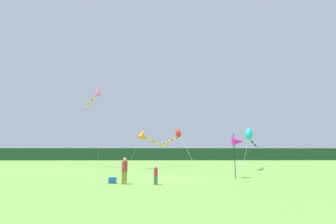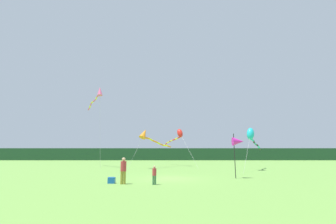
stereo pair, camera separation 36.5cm
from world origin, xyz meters
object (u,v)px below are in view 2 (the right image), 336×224
Objects in this scene: banner_flag_pole at (237,142)px; cooler_box at (111,180)px; person_adult at (123,169)px; person_child at (154,174)px; kite_orange at (146,135)px; kite_red at (178,135)px; kite_cyan at (250,136)px; kite_rainbow at (97,94)px.

cooler_box is at bearing -162.65° from banner_flag_pole.
person_adult is 1.43× the size of person_child.
kite_orange is at bearing 97.57° from person_child.
kite_red is (4.52, 5.57, 0.53)m from kite_orange.
banner_flag_pole is 0.59× the size of kite_orange.
person_child is at bearing -7.71° from person_adult.
person_adult is 15.05m from kite_orange.
person_adult is 0.17× the size of kite_red.
cooler_box is at bearing 154.06° from person_adult.
kite_cyan is at bearing 62.91° from banner_flag_pole.
banner_flag_pole is (6.63, 3.66, 2.23)m from person_child.
person_child is 0.33× the size of banner_flag_pole.
cooler_box is 0.04× the size of kite_rainbow.
kite_orange reaches higher than person_adult.
person_child is 0.16× the size of kite_cyan.
banner_flag_pole is 14.27m from kite_orange.
kite_red is (-8.28, 8.67, 0.80)m from kite_cyan.
kite_cyan is (13.70, 11.16, 3.83)m from cooler_box.
banner_flag_pole reaches higher than cooler_box.
person_adult is 0.28× the size of kite_orange.
kite_red is at bearing 50.92° from kite_orange.
cooler_box is 0.06× the size of kite_cyan.
person_child is 21.09m from kite_red.
kite_rainbow is at bearing 165.55° from kite_cyan.
person_child is 0.12× the size of kite_red.
kite_red is at bearing 74.71° from cooler_box.
kite_rainbow reaches higher than kite_cyan.
kite_cyan is at bearing -46.33° from kite_red.
kite_orange is 0.53× the size of kite_rainbow.
kite_orange is at bearing -129.08° from kite_red.
banner_flag_pole is at bearing -117.09° from kite_cyan.
kite_rainbow is (-20.25, 5.22, 6.50)m from kite_cyan.
person_adult is 3.74× the size of cooler_box.
person_adult reaches higher than person_child.
banner_flag_pole is at bearing -76.35° from kite_red.
kite_cyan reaches higher than person_adult.
kite_red reaches higher than banner_flag_pole.
kite_red is 13.70m from kite_rainbow.
cooler_box is at bearing -93.62° from kite_orange.
cooler_box is (-0.84, 0.41, -0.75)m from person_adult.
banner_flag_pole reaches higher than person_adult.
cooler_box is at bearing -105.29° from kite_red.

